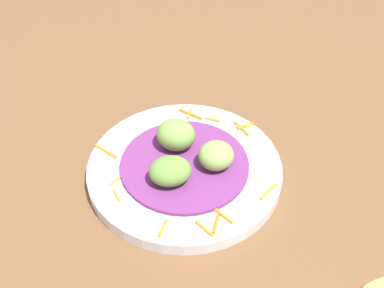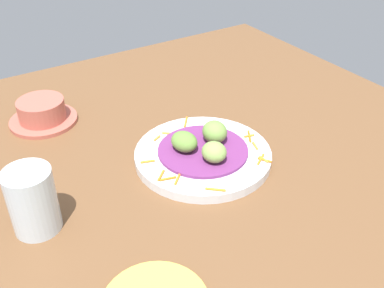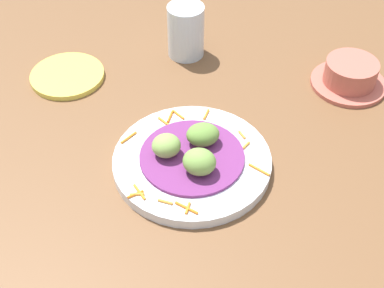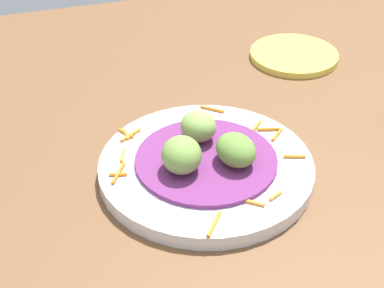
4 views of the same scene
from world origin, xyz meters
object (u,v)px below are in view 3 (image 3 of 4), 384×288
at_px(guac_scoop_center, 200,135).
at_px(guac_scoop_right, 163,146).
at_px(main_plate, 186,162).
at_px(water_glass, 183,31).
at_px(terracotta_bowl, 347,75).
at_px(guac_scoop_left, 196,162).
at_px(side_plate_small, 64,76).

xyz_separation_m(guac_scoop_center, guac_scoop_right, (-0.06, -0.03, 0.00)).
xyz_separation_m(main_plate, guac_scoop_center, (0.02, 0.03, 0.03)).
height_order(main_plate, water_glass, water_glass).
height_order(main_plate, terracotta_bowl, terracotta_bowl).
relative_size(guac_scoop_left, terracotta_bowl, 0.37).
relative_size(main_plate, terracotta_bowl, 1.81).
relative_size(guac_scoop_right, terracotta_bowl, 0.33).
distance_m(main_plate, guac_scoop_center, 0.05).
height_order(main_plate, side_plate_small, main_plate).
height_order(guac_scoop_center, side_plate_small, guac_scoop_center).
bearing_deg(guac_scoop_left, water_glass, 93.85).
relative_size(main_plate, water_glass, 2.41).
bearing_deg(terracotta_bowl, guac_scoop_center, -147.00).
height_order(guac_scoop_left, water_glass, water_glass).
xyz_separation_m(terracotta_bowl, water_glass, (-0.30, 0.10, 0.03)).
relative_size(guac_scoop_right, side_plate_small, 0.33).
xyz_separation_m(guac_scoop_left, side_plate_small, (-0.25, 0.26, -0.04)).
height_order(guac_scoop_left, terracotta_bowl, guac_scoop_left).
xyz_separation_m(main_plate, guac_scoop_right, (-0.04, 0.00, 0.03)).
xyz_separation_m(main_plate, side_plate_small, (-0.23, 0.23, -0.00)).
xyz_separation_m(guac_scoop_right, terracotta_bowl, (0.33, 0.20, -0.02)).
bearing_deg(main_plate, guac_scoop_left, -65.65).
height_order(guac_scoop_center, water_glass, water_glass).
bearing_deg(guac_scoop_center, water_glass, 95.95).
bearing_deg(water_glass, main_plate, -88.51).
bearing_deg(main_plate, terracotta_bowl, 35.09).
height_order(side_plate_small, water_glass, water_glass).
xyz_separation_m(guac_scoop_left, terracotta_bowl, (0.28, 0.24, -0.02)).
xyz_separation_m(main_plate, water_glass, (-0.01, 0.31, 0.04)).
bearing_deg(terracotta_bowl, main_plate, -144.91).
distance_m(guac_scoop_center, terracotta_bowl, 0.33).
bearing_deg(terracotta_bowl, side_plate_small, 177.68).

